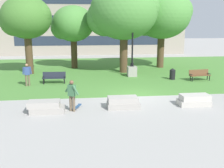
{
  "coord_description": "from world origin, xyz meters",
  "views": [
    {
      "loc": [
        -3.45,
        -16.2,
        4.6
      ],
      "look_at": [
        -1.74,
        -1.4,
        1.2
      ],
      "focal_mm": 42.0,
      "sensor_mm": 36.0,
      "label": 1
    }
  ],
  "objects_px": {
    "concrete_block_center": "(46,107)",
    "park_bench_near_right": "(199,74)",
    "skateboard": "(77,107)",
    "park_bench_near_left": "(54,77)",
    "trash_bin": "(172,74)",
    "concrete_block_left": "(123,103)",
    "lamp_post_left": "(132,65)",
    "concrete_block_right": "(194,100)",
    "person_bystander_near_lawn": "(27,73)",
    "person_skateboarder": "(72,94)"
  },
  "relations": [
    {
      "from": "park_bench_near_left",
      "to": "park_bench_near_right",
      "type": "xyz_separation_m",
      "value": [
        11.93,
        -0.27,
        0.0
      ]
    },
    {
      "from": "skateboard",
      "to": "park_bench_near_right",
      "type": "bearing_deg",
      "value": 32.14
    },
    {
      "from": "concrete_block_left",
      "to": "park_bench_near_right",
      "type": "bearing_deg",
      "value": 40.99
    },
    {
      "from": "concrete_block_center",
      "to": "person_skateboarder",
      "type": "relative_size",
      "value": 1.11
    },
    {
      "from": "park_bench_near_right",
      "to": "person_bystander_near_lawn",
      "type": "xyz_separation_m",
      "value": [
        -13.84,
        -0.41,
        0.44
      ]
    },
    {
      "from": "person_bystander_near_lawn",
      "to": "concrete_block_right",
      "type": "bearing_deg",
      "value": -29.94
    },
    {
      "from": "concrete_block_center",
      "to": "concrete_block_left",
      "type": "xyz_separation_m",
      "value": [
        4.21,
        0.31,
        0.0
      ]
    },
    {
      "from": "concrete_block_left",
      "to": "park_bench_near_left",
      "type": "xyz_separation_m",
      "value": [
        -4.47,
        6.76,
        0.23
      ]
    },
    {
      "from": "park_bench_near_left",
      "to": "concrete_block_right",
      "type": "bearing_deg",
      "value": -38.02
    },
    {
      "from": "lamp_post_left",
      "to": "person_bystander_near_lawn",
      "type": "height_order",
      "value": "lamp_post_left"
    },
    {
      "from": "person_skateboarder",
      "to": "person_bystander_near_lawn",
      "type": "bearing_deg",
      "value": 119.32
    },
    {
      "from": "park_bench_near_left",
      "to": "trash_bin",
      "type": "height_order",
      "value": "trash_bin"
    },
    {
      "from": "concrete_block_center",
      "to": "concrete_block_left",
      "type": "distance_m",
      "value": 4.23
    },
    {
      "from": "concrete_block_right",
      "to": "skateboard",
      "type": "relative_size",
      "value": 1.77
    },
    {
      "from": "concrete_block_center",
      "to": "person_skateboarder",
      "type": "distance_m",
      "value": 1.55
    },
    {
      "from": "concrete_block_center",
      "to": "concrete_block_right",
      "type": "height_order",
      "value": "same"
    },
    {
      "from": "concrete_block_center",
      "to": "person_bystander_near_lawn",
      "type": "height_order",
      "value": "person_bystander_near_lawn"
    },
    {
      "from": "concrete_block_center",
      "to": "lamp_post_left",
      "type": "bearing_deg",
      "value": 55.22
    },
    {
      "from": "concrete_block_right",
      "to": "concrete_block_left",
      "type": "bearing_deg",
      "value": 179.94
    },
    {
      "from": "trash_bin",
      "to": "park_bench_near_right",
      "type": "bearing_deg",
      "value": -17.69
    },
    {
      "from": "trash_bin",
      "to": "concrete_block_right",
      "type": "bearing_deg",
      "value": -99.4
    },
    {
      "from": "concrete_block_center",
      "to": "lamp_post_left",
      "type": "distance_m",
      "value": 11.31
    },
    {
      "from": "concrete_block_center",
      "to": "skateboard",
      "type": "relative_size",
      "value": 1.87
    },
    {
      "from": "concrete_block_center",
      "to": "park_bench_near_left",
      "type": "height_order",
      "value": "park_bench_near_left"
    },
    {
      "from": "concrete_block_left",
      "to": "park_bench_near_right",
      "type": "distance_m",
      "value": 9.89
    },
    {
      "from": "person_skateboarder",
      "to": "park_bench_near_left",
      "type": "xyz_separation_m",
      "value": [
        -1.65,
        7.02,
        -0.43
      ]
    },
    {
      "from": "concrete_block_left",
      "to": "person_skateboarder",
      "type": "xyz_separation_m",
      "value": [
        -2.82,
        -0.26,
        0.66
      ]
    },
    {
      "from": "person_skateboarder",
      "to": "skateboard",
      "type": "xyz_separation_m",
      "value": [
        0.22,
        0.43,
        -0.88
      ]
    },
    {
      "from": "concrete_block_left",
      "to": "trash_bin",
      "type": "relative_size",
      "value": 1.87
    },
    {
      "from": "concrete_block_center",
      "to": "trash_bin",
      "type": "height_order",
      "value": "trash_bin"
    },
    {
      "from": "person_bystander_near_lawn",
      "to": "trash_bin",
      "type": "bearing_deg",
      "value": 5.23
    },
    {
      "from": "park_bench_near_left",
      "to": "lamp_post_left",
      "type": "relative_size",
      "value": 0.36
    },
    {
      "from": "park_bench_near_right",
      "to": "person_bystander_near_lawn",
      "type": "bearing_deg",
      "value": -178.32
    },
    {
      "from": "person_skateboarder",
      "to": "park_bench_near_right",
      "type": "height_order",
      "value": "person_skateboarder"
    },
    {
      "from": "person_skateboarder",
      "to": "skateboard",
      "type": "bearing_deg",
      "value": 62.71
    },
    {
      "from": "concrete_block_center",
      "to": "person_bystander_near_lawn",
      "type": "relative_size",
      "value": 1.11
    },
    {
      "from": "concrete_block_center",
      "to": "park_bench_near_right",
      "type": "height_order",
      "value": "park_bench_near_right"
    },
    {
      "from": "skateboard",
      "to": "lamp_post_left",
      "type": "relative_size",
      "value": 0.2
    },
    {
      "from": "concrete_block_center",
      "to": "concrete_block_right",
      "type": "bearing_deg",
      "value": 2.11
    },
    {
      "from": "concrete_block_left",
      "to": "concrete_block_right",
      "type": "distance_m",
      "value": 4.19
    },
    {
      "from": "concrete_block_left",
      "to": "lamp_post_left",
      "type": "xyz_separation_m",
      "value": [
        2.22,
        8.95,
        0.74
      ]
    },
    {
      "from": "skateboard",
      "to": "park_bench_near_left",
      "type": "height_order",
      "value": "park_bench_near_left"
    },
    {
      "from": "person_skateboarder",
      "to": "skateboard",
      "type": "relative_size",
      "value": 1.68
    },
    {
      "from": "concrete_block_right",
      "to": "trash_bin",
      "type": "distance_m",
      "value": 7.26
    },
    {
      "from": "concrete_block_center",
      "to": "person_skateboarder",
      "type": "bearing_deg",
      "value": 2.27
    },
    {
      "from": "person_skateboarder",
      "to": "concrete_block_center",
      "type": "bearing_deg",
      "value": -177.73
    },
    {
      "from": "skateboard",
      "to": "park_bench_near_left",
      "type": "distance_m",
      "value": 6.87
    },
    {
      "from": "park_bench_near_right",
      "to": "concrete_block_left",
      "type": "bearing_deg",
      "value": -139.01
    },
    {
      "from": "concrete_block_left",
      "to": "lamp_post_left",
      "type": "height_order",
      "value": "lamp_post_left"
    },
    {
      "from": "trash_bin",
      "to": "concrete_block_center",
      "type": "bearing_deg",
      "value": -142.07
    }
  ]
}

